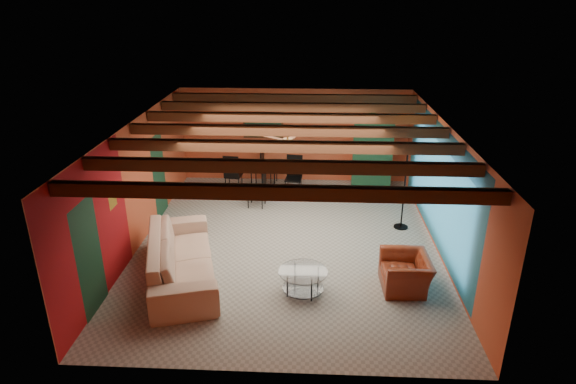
# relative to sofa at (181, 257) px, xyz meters

# --- Properties ---
(room) EXTENTS (6.52, 8.01, 2.71)m
(room) POSITION_rel_sofa_xyz_m (1.98, 1.61, 1.92)
(room) COLOR gray
(room) RESTS_ON ground
(sofa) EXTENTS (1.96, 3.23, 0.88)m
(sofa) POSITION_rel_sofa_xyz_m (0.00, 0.00, 0.00)
(sofa) COLOR tan
(sofa) RESTS_ON ground
(armchair) EXTENTS (0.89, 1.01, 0.64)m
(armchair) POSITION_rel_sofa_xyz_m (4.28, -0.14, -0.12)
(armchair) COLOR maroon
(armchair) RESTS_ON ground
(coffee_table) EXTENTS (1.12, 1.12, 0.46)m
(coffee_table) POSITION_rel_sofa_xyz_m (2.36, -0.40, -0.21)
(coffee_table) COLOR silver
(coffee_table) RESTS_ON ground
(dining_table) EXTENTS (2.39, 2.39, 1.12)m
(dining_table) POSITION_rel_sofa_xyz_m (1.17, 4.33, 0.12)
(dining_table) COLOR silver
(dining_table) RESTS_ON ground
(armoire) EXTENTS (1.11, 0.63, 1.86)m
(armoire) POSITION_rel_sofa_xyz_m (4.18, 5.20, 0.49)
(armoire) COLOR maroon
(armoire) RESTS_ON ground
(floor_lamp) EXTENTS (0.42, 0.42, 2.03)m
(floor_lamp) POSITION_rel_sofa_xyz_m (4.63, 2.41, 0.58)
(floor_lamp) COLOR black
(floor_lamp) RESTS_ON ground
(ceiling_fan) EXTENTS (1.50, 1.50, 0.44)m
(ceiling_fan) POSITION_rel_sofa_xyz_m (1.98, 1.50, 1.92)
(ceiling_fan) COLOR #472614
(ceiling_fan) RESTS_ON ceiling
(painting) EXTENTS (1.05, 0.03, 0.65)m
(painting) POSITION_rel_sofa_xyz_m (1.08, 5.46, 1.21)
(painting) COLOR black
(painting) RESTS_ON wall_back
(potted_plant) EXTENTS (0.60, 0.57, 0.52)m
(potted_plant) POSITION_rel_sofa_xyz_m (4.18, 5.20, 1.68)
(potted_plant) COLOR #26661E
(potted_plant) RESTS_ON armoire
(vase) EXTENTS (0.22, 0.22, 0.18)m
(vase) POSITION_rel_sofa_xyz_m (1.17, 4.33, 0.77)
(vase) COLOR orange
(vase) RESTS_ON dining_table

